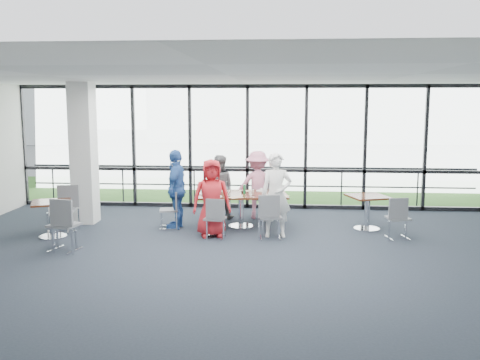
# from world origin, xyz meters

# --- Properties ---
(floor) EXTENTS (12.00, 10.00, 0.02)m
(floor) POSITION_xyz_m (0.00, 0.00, -0.01)
(floor) COLOR #1F2831
(floor) RESTS_ON ground
(ceiling) EXTENTS (12.00, 10.00, 0.04)m
(ceiling) POSITION_xyz_m (0.00, 0.00, 3.20)
(ceiling) COLOR white
(ceiling) RESTS_ON ground
(wall_front) EXTENTS (12.00, 0.10, 3.20)m
(wall_front) POSITION_xyz_m (0.00, -5.00, 1.60)
(wall_front) COLOR silver
(wall_front) RESTS_ON ground
(curtain_wall_back) EXTENTS (12.00, 0.10, 3.20)m
(curtain_wall_back) POSITION_xyz_m (0.00, 5.00, 1.60)
(curtain_wall_back) COLOR white
(curtain_wall_back) RESTS_ON ground
(structural_column) EXTENTS (0.50, 0.50, 3.20)m
(structural_column) POSITION_xyz_m (-3.60, 3.00, 1.60)
(structural_column) COLOR silver
(structural_column) RESTS_ON ground
(apron) EXTENTS (80.00, 70.00, 0.02)m
(apron) POSITION_xyz_m (0.00, 10.00, -0.02)
(apron) COLOR gray
(apron) RESTS_ON ground
(grass_strip) EXTENTS (80.00, 5.00, 0.01)m
(grass_strip) POSITION_xyz_m (0.00, 8.00, 0.01)
(grass_strip) COLOR #235117
(grass_strip) RESTS_ON ground
(hangar_main) EXTENTS (24.00, 10.00, 6.00)m
(hangar_main) POSITION_xyz_m (4.00, 32.00, 3.00)
(hangar_main) COLOR silver
(hangar_main) RESTS_ON ground
(hangar_aux) EXTENTS (10.00, 6.00, 4.00)m
(hangar_aux) POSITION_xyz_m (-18.00, 28.00, 2.00)
(hangar_aux) COLOR silver
(hangar_aux) RESTS_ON ground
(guard_rail) EXTENTS (12.00, 0.06, 0.06)m
(guard_rail) POSITION_xyz_m (0.00, 5.60, 0.50)
(guard_rail) COLOR #2D2D33
(guard_rail) RESTS_ON ground
(main_table) EXTENTS (2.13, 1.34, 0.75)m
(main_table) POSITION_xyz_m (0.00, 2.83, 0.63)
(main_table) COLOR #3B1709
(main_table) RESTS_ON ground
(side_table_left) EXTENTS (0.98, 0.98, 0.75)m
(side_table_left) POSITION_xyz_m (-3.79, 1.60, 0.61)
(side_table_left) COLOR #3B1709
(side_table_left) RESTS_ON ground
(side_table_right) EXTENTS (0.98, 0.98, 0.75)m
(side_table_right) POSITION_xyz_m (2.76, 2.81, 0.62)
(side_table_right) COLOR #3B1709
(side_table_right) RESTS_ON ground
(diner_near_left) EXTENTS (0.89, 0.69, 1.61)m
(diner_near_left) POSITION_xyz_m (-0.54, 1.96, 0.80)
(diner_near_left) COLOR red
(diner_near_left) RESTS_ON ground
(diner_near_right) EXTENTS (0.67, 0.51, 1.74)m
(diner_near_right) POSITION_xyz_m (0.79, 2.04, 0.87)
(diner_near_right) COLOR white
(diner_near_right) RESTS_ON ground
(diner_far_left) EXTENTS (0.75, 0.48, 1.52)m
(diner_far_left) POSITION_xyz_m (-0.60, 3.69, 0.76)
(diner_far_left) COLOR slate
(diner_far_left) RESTS_ON ground
(diner_far_right) EXTENTS (1.11, 0.69, 1.61)m
(diner_far_right) POSITION_xyz_m (0.32, 3.77, 0.81)
(diner_far_right) COLOR pink
(diner_far_right) RESTS_ON ground
(diner_end) EXTENTS (0.64, 1.06, 1.74)m
(diner_end) POSITION_xyz_m (-1.40, 2.63, 0.87)
(diner_end) COLOR #2E5CA7
(diner_end) RESTS_ON ground
(chair_main_nl) EXTENTS (0.45, 0.45, 0.82)m
(chair_main_nl) POSITION_xyz_m (-0.45, 1.80, 0.41)
(chair_main_nl) COLOR slate
(chair_main_nl) RESTS_ON ground
(chair_main_nr) EXTENTS (0.49, 0.49, 0.91)m
(chair_main_nr) POSITION_xyz_m (0.67, 1.86, 0.45)
(chair_main_nr) COLOR slate
(chair_main_nr) RESTS_ON ground
(chair_main_fl) EXTENTS (0.45, 0.45, 0.82)m
(chair_main_fl) POSITION_xyz_m (-0.56, 3.86, 0.41)
(chair_main_fl) COLOR slate
(chair_main_fl) RESTS_ON ground
(chair_main_fr) EXTENTS (0.45, 0.45, 0.90)m
(chair_main_fr) POSITION_xyz_m (0.42, 3.93, 0.45)
(chair_main_fr) COLOR slate
(chair_main_fr) RESTS_ON ground
(chair_main_end) EXTENTS (0.46, 0.46, 0.81)m
(chair_main_end) POSITION_xyz_m (-1.57, 2.59, 0.41)
(chair_main_end) COLOR slate
(chair_main_end) RESTS_ON ground
(chair_spare_la) EXTENTS (0.58, 0.58, 0.99)m
(chair_spare_la) POSITION_xyz_m (-3.14, 0.65, 0.50)
(chair_spare_la) COLOR slate
(chair_spare_la) RESTS_ON ground
(chair_spare_lb) EXTENTS (0.55, 0.55, 0.96)m
(chair_spare_lb) POSITION_xyz_m (-3.73, 2.03, 0.48)
(chair_spare_lb) COLOR slate
(chair_spare_lb) RESTS_ON ground
(chair_spare_r) EXTENTS (0.50, 0.50, 0.85)m
(chair_spare_r) POSITION_xyz_m (3.26, 2.05, 0.43)
(chair_spare_r) COLOR slate
(chair_spare_r) RESTS_ON ground
(plate_nl) EXTENTS (0.26, 0.26, 0.01)m
(plate_nl) POSITION_xyz_m (-0.50, 2.40, 0.76)
(plate_nl) COLOR white
(plate_nl) RESTS_ON main_table
(plate_nr) EXTENTS (0.25, 0.25, 0.01)m
(plate_nr) POSITION_xyz_m (0.68, 2.62, 0.76)
(plate_nr) COLOR white
(plate_nr) RESTS_ON main_table
(plate_fl) EXTENTS (0.25, 0.25, 0.01)m
(plate_fl) POSITION_xyz_m (-0.57, 3.13, 0.76)
(plate_fl) COLOR white
(plate_fl) RESTS_ON main_table
(plate_fr) EXTENTS (0.26, 0.26, 0.01)m
(plate_fr) POSITION_xyz_m (0.45, 3.23, 0.76)
(plate_fr) COLOR white
(plate_fr) RESTS_ON main_table
(plate_end) EXTENTS (0.25, 0.25, 0.01)m
(plate_end) POSITION_xyz_m (-0.86, 2.73, 0.76)
(plate_end) COLOR white
(plate_end) RESTS_ON main_table
(tumbler_a) EXTENTS (0.07, 0.07, 0.14)m
(tumbler_a) POSITION_xyz_m (-0.24, 2.51, 0.82)
(tumbler_a) COLOR white
(tumbler_a) RESTS_ON main_table
(tumbler_b) EXTENTS (0.07, 0.07, 0.14)m
(tumbler_b) POSITION_xyz_m (0.27, 2.65, 0.82)
(tumbler_b) COLOR white
(tumbler_b) RESTS_ON main_table
(tumbler_c) EXTENTS (0.08, 0.08, 0.15)m
(tumbler_c) POSITION_xyz_m (0.06, 3.15, 0.83)
(tumbler_c) COLOR white
(tumbler_c) RESTS_ON main_table
(tumbler_d) EXTENTS (0.07, 0.07, 0.13)m
(tumbler_d) POSITION_xyz_m (-0.66, 2.64, 0.82)
(tumbler_d) COLOR white
(tumbler_d) RESTS_ON main_table
(menu_a) EXTENTS (0.35, 0.33, 0.00)m
(menu_a) POSITION_xyz_m (-0.08, 2.36, 0.75)
(menu_a) COLOR beige
(menu_a) RESTS_ON main_table
(menu_b) EXTENTS (0.34, 0.27, 0.00)m
(menu_b) POSITION_xyz_m (0.91, 2.59, 0.75)
(menu_b) COLOR beige
(menu_b) RESTS_ON main_table
(menu_c) EXTENTS (0.33, 0.28, 0.00)m
(menu_c) POSITION_xyz_m (0.09, 3.21, 0.75)
(menu_c) COLOR beige
(menu_c) RESTS_ON main_table
(condiment_caddy) EXTENTS (0.10, 0.07, 0.04)m
(condiment_caddy) POSITION_xyz_m (0.05, 2.95, 0.77)
(condiment_caddy) COLOR black
(condiment_caddy) RESTS_ON main_table
(ketchup_bottle) EXTENTS (0.06, 0.06, 0.18)m
(ketchup_bottle) POSITION_xyz_m (0.06, 2.93, 0.84)
(ketchup_bottle) COLOR #9E0019
(ketchup_bottle) RESTS_ON main_table
(green_bottle) EXTENTS (0.05, 0.05, 0.20)m
(green_bottle) POSITION_xyz_m (0.07, 2.84, 0.85)
(green_bottle) COLOR #167939
(green_bottle) RESTS_ON main_table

